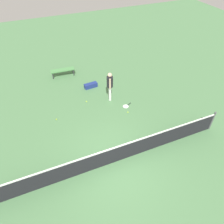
# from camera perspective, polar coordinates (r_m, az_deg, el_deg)

# --- Properties ---
(ground_plane) EXTENTS (40.00, 40.00, 0.00)m
(ground_plane) POSITION_cam_1_polar(r_m,az_deg,el_deg) (9.13, 0.75, -13.30)
(ground_plane) COLOR #4C7A4C
(court_net) EXTENTS (10.09, 0.09, 1.07)m
(court_net) POSITION_cam_1_polar(r_m,az_deg,el_deg) (8.72, 0.78, -11.42)
(court_net) COLOR #4C4C51
(court_net) RESTS_ON ground_plane
(player_near_side) EXTENTS (0.43, 0.52, 1.70)m
(player_near_side) POSITION_cam_1_polar(r_m,az_deg,el_deg) (11.52, -0.59, 7.53)
(player_near_side) COLOR white
(player_near_side) RESTS_ON ground_plane
(tennis_racket_near_player) EXTENTS (0.60, 0.41, 0.03)m
(tennis_racket_near_player) POSITION_cam_1_polar(r_m,az_deg,el_deg) (11.61, 3.83, 1.59)
(tennis_racket_near_player) COLOR white
(tennis_racket_near_player) RESTS_ON ground_plane
(tennis_ball_near_player) EXTENTS (0.07, 0.07, 0.07)m
(tennis_ball_near_player) POSITION_cam_1_polar(r_m,az_deg,el_deg) (11.15, -14.81, -1.92)
(tennis_ball_near_player) COLOR #C6E033
(tennis_ball_near_player) RESTS_ON ground_plane
(tennis_ball_by_net) EXTENTS (0.07, 0.07, 0.07)m
(tennis_ball_by_net) POSITION_cam_1_polar(r_m,az_deg,el_deg) (11.21, 4.31, -0.04)
(tennis_ball_by_net) COLOR #C6E033
(tennis_ball_by_net) RESTS_ON ground_plane
(tennis_ball_midcourt) EXTENTS (0.07, 0.07, 0.07)m
(tennis_ball_midcourt) POSITION_cam_1_polar(r_m,az_deg,el_deg) (11.95, -6.91, 2.83)
(tennis_ball_midcourt) COLOR #C6E033
(tennis_ball_midcourt) RESTS_ON ground_plane
(courtside_bench) EXTENTS (1.53, 0.51, 0.48)m
(courtside_bench) POSITION_cam_1_polar(r_m,az_deg,el_deg) (14.26, -13.21, 10.87)
(courtside_bench) COLOR #4C8C4C
(courtside_bench) RESTS_ON ground_plane
(equipment_bag) EXTENTS (0.82, 0.34, 0.28)m
(equipment_bag) POSITION_cam_1_polar(r_m,az_deg,el_deg) (13.00, -5.90, 7.10)
(equipment_bag) COLOR navy
(equipment_bag) RESTS_ON ground_plane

